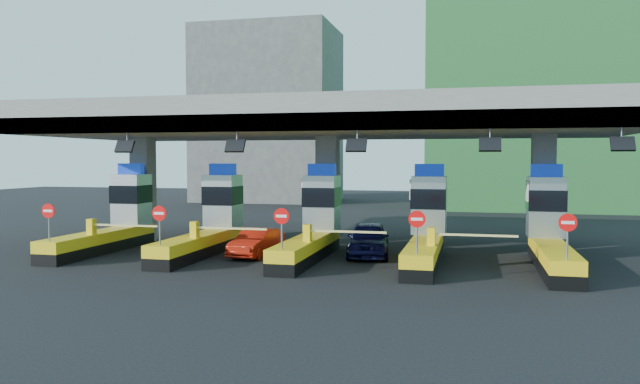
# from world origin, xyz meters

# --- Properties ---
(ground) EXTENTS (120.00, 120.00, 0.00)m
(ground) POSITION_xyz_m (0.00, 0.00, 0.00)
(ground) COLOR black
(ground) RESTS_ON ground
(toll_canopy) EXTENTS (28.00, 12.09, 7.00)m
(toll_canopy) POSITION_xyz_m (0.00, 2.87, 6.13)
(toll_canopy) COLOR slate
(toll_canopy) RESTS_ON ground
(toll_lane_far_left) EXTENTS (4.43, 8.00, 4.16)m
(toll_lane_far_left) POSITION_xyz_m (-10.00, 0.28, 1.40)
(toll_lane_far_left) COLOR black
(toll_lane_far_left) RESTS_ON ground
(toll_lane_left) EXTENTS (4.43, 8.00, 4.16)m
(toll_lane_left) POSITION_xyz_m (-5.00, 0.28, 1.40)
(toll_lane_left) COLOR black
(toll_lane_left) RESTS_ON ground
(toll_lane_center) EXTENTS (4.43, 8.00, 4.16)m
(toll_lane_center) POSITION_xyz_m (0.00, 0.28, 1.40)
(toll_lane_center) COLOR black
(toll_lane_center) RESTS_ON ground
(toll_lane_right) EXTENTS (4.43, 8.00, 4.16)m
(toll_lane_right) POSITION_xyz_m (5.00, 0.28, 1.40)
(toll_lane_right) COLOR black
(toll_lane_right) RESTS_ON ground
(toll_lane_far_right) EXTENTS (4.43, 8.00, 4.16)m
(toll_lane_far_right) POSITION_xyz_m (10.00, 0.28, 1.40)
(toll_lane_far_right) COLOR black
(toll_lane_far_right) RESTS_ON ground
(bg_building_scaffold) EXTENTS (18.00, 12.00, 28.00)m
(bg_building_scaffold) POSITION_xyz_m (12.00, 32.00, 14.00)
(bg_building_scaffold) COLOR #1E5926
(bg_building_scaffold) RESTS_ON ground
(bg_building_concrete) EXTENTS (14.00, 10.00, 18.00)m
(bg_building_concrete) POSITION_xyz_m (-14.00, 36.00, 9.00)
(bg_building_concrete) COLOR #4C4C49
(bg_building_concrete) RESTS_ON ground
(van) EXTENTS (2.39, 4.72, 1.54)m
(van) POSITION_xyz_m (2.37, 0.91, 0.77)
(van) COLOR black
(van) RESTS_ON ground
(red_car) EXTENTS (1.61, 3.84, 1.24)m
(red_car) POSITION_xyz_m (-2.52, -0.30, 0.62)
(red_car) COLOR #B51C0D
(red_car) RESTS_ON ground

